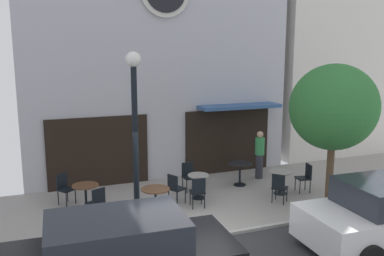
{
  "coord_description": "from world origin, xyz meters",
  "views": [
    {
      "loc": [
        -3.28,
        -8.48,
        4.42
      ],
      "look_at": [
        0.94,
        2.47,
        2.21
      ],
      "focal_mm": 39.01,
      "sensor_mm": 36.0,
      "label": 1
    }
  ],
  "objects_px": {
    "street_lamp": "(135,143)",
    "street_tree": "(334,108)",
    "cafe_table_rightmost": "(86,192)",
    "cafe_table_near_door": "(198,182)",
    "cafe_chair_by_entrance": "(64,186)",
    "cafe_chair_curbside": "(279,186)",
    "cafe_chair_near_lamp": "(175,187)",
    "cafe_chair_right_end": "(198,190)",
    "cafe_table_center": "(281,178)",
    "cafe_chair_facing_street": "(189,174)",
    "pedestrian_green": "(260,154)",
    "cafe_chair_facing_wall": "(306,176)",
    "cafe_table_leftmost": "(240,169)",
    "cafe_table_near_curb": "(156,195)",
    "cafe_chair_outer": "(97,201)"
  },
  "relations": [
    {
      "from": "cafe_table_rightmost",
      "to": "cafe_chair_right_end",
      "type": "xyz_separation_m",
      "value": [
        2.98,
        -0.98,
        0.0
      ]
    },
    {
      "from": "street_lamp",
      "to": "pedestrian_green",
      "type": "bearing_deg",
      "value": 28.27
    },
    {
      "from": "cafe_chair_curbside",
      "to": "street_lamp",
      "type": "bearing_deg",
      "value": -175.35
    },
    {
      "from": "cafe_chair_right_end",
      "to": "cafe_table_center",
      "type": "bearing_deg",
      "value": 3.77
    },
    {
      "from": "cafe_table_near_door",
      "to": "cafe_chair_outer",
      "type": "xyz_separation_m",
      "value": [
        -3.1,
        -0.6,
        0.03
      ]
    },
    {
      "from": "street_tree",
      "to": "cafe_chair_facing_street",
      "type": "height_order",
      "value": "street_tree"
    },
    {
      "from": "cafe_chair_facing_wall",
      "to": "pedestrian_green",
      "type": "relative_size",
      "value": 0.54
    },
    {
      "from": "cafe_chair_right_end",
      "to": "cafe_chair_by_entrance",
      "type": "bearing_deg",
      "value": 154.3
    },
    {
      "from": "street_tree",
      "to": "cafe_table_near_curb",
      "type": "distance_m",
      "value": 5.4
    },
    {
      "from": "cafe_table_near_curb",
      "to": "cafe_chair_facing_street",
      "type": "distance_m",
      "value": 2.14
    },
    {
      "from": "cafe_chair_right_end",
      "to": "cafe_chair_facing_street",
      "type": "height_order",
      "value": "same"
    },
    {
      "from": "cafe_table_rightmost",
      "to": "cafe_table_near_door",
      "type": "height_order",
      "value": "cafe_table_near_door"
    },
    {
      "from": "cafe_chair_by_entrance",
      "to": "cafe_chair_facing_street",
      "type": "distance_m",
      "value": 3.78
    },
    {
      "from": "cafe_chair_right_end",
      "to": "cafe_chair_outer",
      "type": "relative_size",
      "value": 1.0
    },
    {
      "from": "cafe_chair_by_entrance",
      "to": "cafe_chair_curbside",
      "type": "distance_m",
      "value": 6.23
    },
    {
      "from": "cafe_table_center",
      "to": "cafe_chair_curbside",
      "type": "height_order",
      "value": "cafe_chair_curbside"
    },
    {
      "from": "cafe_chair_by_entrance",
      "to": "cafe_chair_near_lamp",
      "type": "xyz_separation_m",
      "value": [
        2.98,
        -1.17,
        0.0
      ]
    },
    {
      "from": "street_tree",
      "to": "cafe_chair_right_end",
      "type": "bearing_deg",
      "value": 159.12
    },
    {
      "from": "cafe_chair_near_lamp",
      "to": "cafe_chair_right_end",
      "type": "bearing_deg",
      "value": -44.74
    },
    {
      "from": "street_tree",
      "to": "cafe_chair_outer",
      "type": "bearing_deg",
      "value": 167.04
    },
    {
      "from": "cafe_table_rightmost",
      "to": "cafe_table_near_door",
      "type": "relative_size",
      "value": 1.0
    },
    {
      "from": "cafe_chair_by_entrance",
      "to": "cafe_chair_curbside",
      "type": "relative_size",
      "value": 1.0
    },
    {
      "from": "street_tree",
      "to": "pedestrian_green",
      "type": "relative_size",
      "value": 2.43
    },
    {
      "from": "cafe_table_center",
      "to": "cafe_chair_right_end",
      "type": "bearing_deg",
      "value": -176.23
    },
    {
      "from": "cafe_table_near_curb",
      "to": "cafe_chair_right_end",
      "type": "xyz_separation_m",
      "value": [
        1.24,
        -0.0,
        -0.01
      ]
    },
    {
      "from": "cafe_chair_facing_street",
      "to": "cafe_table_center",
      "type": "bearing_deg",
      "value": -27.39
    },
    {
      "from": "cafe_chair_facing_wall",
      "to": "cafe_chair_by_entrance",
      "type": "bearing_deg",
      "value": 167.19
    },
    {
      "from": "cafe_table_center",
      "to": "cafe_chair_right_end",
      "type": "xyz_separation_m",
      "value": [
        -2.84,
        -0.19,
        0.02
      ]
    },
    {
      "from": "cafe_table_near_door",
      "to": "cafe_chair_facing_street",
      "type": "xyz_separation_m",
      "value": [
        -0.02,
        0.79,
        0.03
      ]
    },
    {
      "from": "cafe_table_rightmost",
      "to": "pedestrian_green",
      "type": "relative_size",
      "value": 0.44
    },
    {
      "from": "cafe_chair_facing_street",
      "to": "cafe_chair_near_lamp",
      "type": "xyz_separation_m",
      "value": [
        -0.79,
        -1.0,
        0.0
      ]
    },
    {
      "from": "street_lamp",
      "to": "cafe_chair_curbside",
      "type": "distance_m",
      "value": 4.63
    },
    {
      "from": "street_lamp",
      "to": "cafe_chair_curbside",
      "type": "xyz_separation_m",
      "value": [
        4.3,
        0.35,
        -1.7
      ]
    },
    {
      "from": "cafe_table_near_door",
      "to": "cafe_chair_facing_wall",
      "type": "height_order",
      "value": "cafe_chair_facing_wall"
    },
    {
      "from": "cafe_chair_outer",
      "to": "cafe_chair_right_end",
      "type": "bearing_deg",
      "value": -2.49
    },
    {
      "from": "cafe_chair_by_entrance",
      "to": "cafe_chair_curbside",
      "type": "bearing_deg",
      "value": -20.62
    },
    {
      "from": "street_lamp",
      "to": "street_tree",
      "type": "xyz_separation_m",
      "value": [
        5.41,
        -0.45,
        0.65
      ]
    },
    {
      "from": "street_lamp",
      "to": "pedestrian_green",
      "type": "relative_size",
      "value": 2.63
    },
    {
      "from": "cafe_chair_facing_wall",
      "to": "street_lamp",
      "type": "bearing_deg",
      "value": -170.75
    },
    {
      "from": "cafe_chair_right_end",
      "to": "cafe_chair_near_lamp",
      "type": "xyz_separation_m",
      "value": [
        -0.51,
        0.51,
        0.0
      ]
    },
    {
      "from": "cafe_chair_curbside",
      "to": "cafe_table_rightmost",
      "type": "bearing_deg",
      "value": 164.34
    },
    {
      "from": "cafe_chair_facing_wall",
      "to": "cafe_table_near_door",
      "type": "bearing_deg",
      "value": 168.71
    },
    {
      "from": "cafe_chair_outer",
      "to": "pedestrian_green",
      "type": "bearing_deg",
      "value": 16.27
    },
    {
      "from": "cafe_chair_facing_wall",
      "to": "cafe_chair_near_lamp",
      "type": "distance_m",
      "value": 4.2
    },
    {
      "from": "cafe_table_near_curb",
      "to": "cafe_table_leftmost",
      "type": "relative_size",
      "value": 0.98
    },
    {
      "from": "street_tree",
      "to": "cafe_chair_near_lamp",
      "type": "relative_size",
      "value": 4.51
    },
    {
      "from": "cafe_chair_right_end",
      "to": "cafe_table_leftmost",
      "type": "bearing_deg",
      "value": 33.92
    },
    {
      "from": "cafe_chair_facing_street",
      "to": "pedestrian_green",
      "type": "bearing_deg",
      "value": 6.45
    },
    {
      "from": "street_lamp",
      "to": "cafe_chair_by_entrance",
      "type": "xyz_separation_m",
      "value": [
        -1.53,
        2.54,
        -1.7
      ]
    },
    {
      "from": "cafe_table_near_door",
      "to": "cafe_chair_near_lamp",
      "type": "relative_size",
      "value": 0.82
    }
  ]
}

